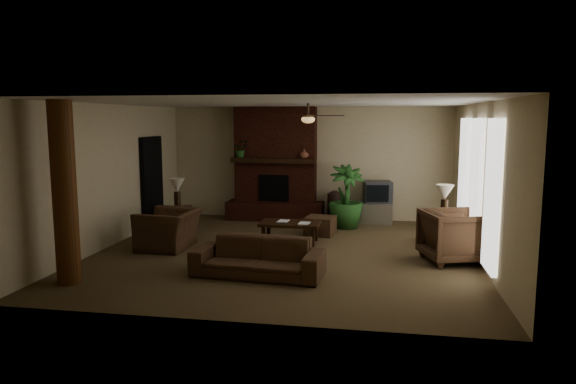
% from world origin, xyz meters
% --- Properties ---
extents(room_shell, '(7.00, 7.00, 7.00)m').
position_xyz_m(room_shell, '(0.00, 0.00, 1.40)').
color(room_shell, brown).
rests_on(room_shell, ground).
extents(fireplace, '(2.40, 0.70, 2.80)m').
position_xyz_m(fireplace, '(-0.80, 3.22, 1.16)').
color(fireplace, '#451C12').
rests_on(fireplace, ground).
extents(windows, '(0.08, 3.65, 2.35)m').
position_xyz_m(windows, '(3.45, 0.20, 1.35)').
color(windows, white).
rests_on(windows, ground).
extents(log_column, '(0.36, 0.36, 2.80)m').
position_xyz_m(log_column, '(-2.95, -2.40, 1.40)').
color(log_column, brown).
rests_on(log_column, ground).
extents(doorway, '(0.10, 1.00, 2.10)m').
position_xyz_m(doorway, '(-3.44, 1.80, 1.05)').
color(doorway, black).
rests_on(doorway, ground).
extents(ceiling_fan, '(1.35, 1.35, 0.37)m').
position_xyz_m(ceiling_fan, '(0.40, 0.30, 2.53)').
color(ceiling_fan, '#312316').
rests_on(ceiling_fan, ceiling).
extents(sofa, '(2.14, 0.79, 0.82)m').
position_xyz_m(sofa, '(-0.16, -1.54, 0.41)').
color(sofa, '#46301E').
rests_on(sofa, ground).
extents(armchair_left, '(0.78, 1.17, 1.01)m').
position_xyz_m(armchair_left, '(-2.28, -0.06, 0.50)').
color(armchair_left, '#46301E').
rests_on(armchair_left, ground).
extents(armchair_right, '(1.18, 1.22, 1.02)m').
position_xyz_m(armchair_right, '(3.06, -0.16, 0.51)').
color(armchair_right, '#46301E').
rests_on(armchair_right, ground).
extents(coffee_table, '(1.20, 0.70, 0.43)m').
position_xyz_m(coffee_table, '(-0.02, 0.78, 0.37)').
color(coffee_table, black).
rests_on(coffee_table, ground).
extents(ottoman, '(0.69, 0.69, 0.40)m').
position_xyz_m(ottoman, '(0.50, 1.62, 0.20)').
color(ottoman, '#46301E').
rests_on(ottoman, ground).
extents(tv_stand, '(0.88, 0.55, 0.50)m').
position_xyz_m(tv_stand, '(1.66, 3.15, 0.25)').
color(tv_stand, silver).
rests_on(tv_stand, ground).
extents(tv, '(0.72, 0.62, 0.52)m').
position_xyz_m(tv, '(1.72, 3.14, 0.76)').
color(tv, '#333336').
rests_on(tv, tv_stand).
extents(floor_vase, '(0.34, 0.34, 0.77)m').
position_xyz_m(floor_vase, '(0.68, 3.15, 0.43)').
color(floor_vase, '#32201B').
rests_on(floor_vase, ground).
extents(floor_plant, '(1.34, 1.66, 0.81)m').
position_xyz_m(floor_plant, '(1.00, 2.47, 0.41)').
color(floor_plant, '#295823').
rests_on(floor_plant, ground).
extents(side_table_left, '(0.64, 0.64, 0.55)m').
position_xyz_m(side_table_left, '(-2.62, 1.44, 0.28)').
color(side_table_left, black).
rests_on(side_table_left, ground).
extents(lamp_left, '(0.44, 0.44, 0.65)m').
position_xyz_m(lamp_left, '(-2.68, 1.41, 1.00)').
color(lamp_left, '#312316').
rests_on(lamp_left, side_table_left).
extents(side_table_right, '(0.62, 0.62, 0.55)m').
position_xyz_m(side_table_right, '(3.01, 1.27, 0.28)').
color(side_table_right, black).
rests_on(side_table_right, ground).
extents(lamp_right, '(0.43, 0.43, 0.65)m').
position_xyz_m(lamp_right, '(3.06, 1.27, 1.00)').
color(lamp_right, '#312316').
rests_on(lamp_right, side_table_right).
extents(mantel_plant, '(0.48, 0.51, 0.33)m').
position_xyz_m(mantel_plant, '(-1.63, 3.02, 1.72)').
color(mantel_plant, '#295823').
rests_on(mantel_plant, fireplace).
extents(mantel_vase, '(0.26, 0.27, 0.22)m').
position_xyz_m(mantel_vase, '(-0.05, 2.98, 1.67)').
color(mantel_vase, brown).
rests_on(mantel_vase, fireplace).
extents(book_a, '(0.22, 0.05, 0.29)m').
position_xyz_m(book_a, '(-0.27, 0.76, 0.57)').
color(book_a, '#999999').
rests_on(book_a, coffee_table).
extents(book_b, '(0.21, 0.04, 0.29)m').
position_xyz_m(book_b, '(0.18, 0.64, 0.58)').
color(book_b, '#999999').
rests_on(book_b, coffee_table).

